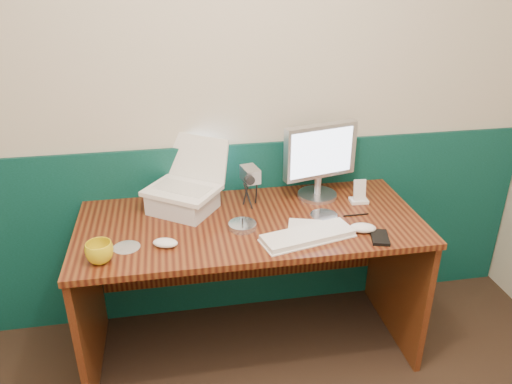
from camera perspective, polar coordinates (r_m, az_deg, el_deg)
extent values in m
cube|color=beige|center=(2.47, -5.31, 10.79)|extent=(3.50, 0.04, 2.50)
cube|color=#073329|center=(2.75, -4.66, -4.59)|extent=(3.48, 0.02, 1.00)
cube|color=#39120A|center=(2.53, -0.60, -10.79)|extent=(1.60, 0.70, 0.75)
cube|color=silver|center=(2.43, -8.35, -1.07)|extent=(0.37, 0.35, 0.10)
cube|color=white|center=(2.19, 5.93, -5.05)|extent=(0.43, 0.23, 0.02)
ellipsoid|color=white|center=(2.28, 12.12, -4.02)|extent=(0.13, 0.10, 0.04)
ellipsoid|color=white|center=(2.16, -10.33, -5.74)|extent=(0.12, 0.09, 0.04)
imported|color=gold|center=(2.11, -17.45, -6.60)|extent=(0.13, 0.13, 0.09)
cylinder|color=silver|center=(2.26, -1.56, -3.88)|extent=(0.13, 0.13, 0.03)
cylinder|color=silver|center=(2.20, -14.57, -6.14)|extent=(0.12, 0.12, 0.00)
cylinder|color=silver|center=(2.40, 7.76, -2.60)|extent=(0.13, 0.13, 0.00)
cylinder|color=black|center=(2.42, 11.35, -2.58)|extent=(0.12, 0.01, 0.01)
cube|color=white|center=(2.31, 5.66, -3.72)|extent=(0.18, 0.14, 0.00)
cube|color=white|center=(2.55, 11.65, -0.96)|extent=(0.09, 0.07, 0.02)
cube|color=silver|center=(2.53, 11.77, 0.26)|extent=(0.06, 0.03, 0.10)
cube|color=black|center=(2.25, 13.96, -5.06)|extent=(0.10, 0.14, 0.01)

